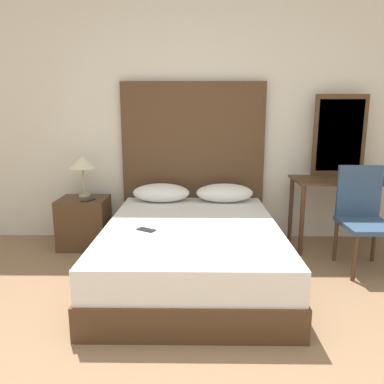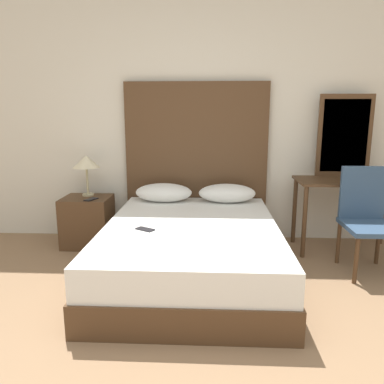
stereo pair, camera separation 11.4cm
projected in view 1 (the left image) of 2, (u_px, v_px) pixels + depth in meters
The scene contains 12 objects.
wall_back at pixel (199, 115), 4.01m from camera, with size 10.00×0.06×2.70m.
bed at pixel (192, 250), 3.18m from camera, with size 1.45×1.98×0.47m.
headboard at pixel (193, 163), 4.04m from camera, with size 1.52×0.05×1.69m.
pillow_left at pixel (161, 193), 3.88m from camera, with size 0.59×0.31×0.19m.
pillow_right at pixel (225, 193), 3.87m from camera, with size 0.59×0.31×0.19m.
phone_on_bed at pixel (146, 230), 2.95m from camera, with size 0.16×0.14×0.01m.
nightstand at pixel (84, 222), 3.89m from camera, with size 0.48×0.42×0.52m.
table_lamp at pixel (83, 163), 3.84m from camera, with size 0.28×0.28×0.43m.
phone_on_nightstand at pixel (88, 200), 3.73m from camera, with size 0.12×0.17×0.01m.
vanity_desk at pixel (344, 191), 3.76m from camera, with size 1.01×0.51×0.73m.
vanity_mirror at pixel (340, 135), 3.88m from camera, with size 0.54×0.03×0.83m.
chair at pixel (363, 213), 3.33m from camera, with size 0.42×0.49×0.91m.
Camera 1 is at (-0.02, -1.33, 1.38)m, focal length 35.00 mm.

